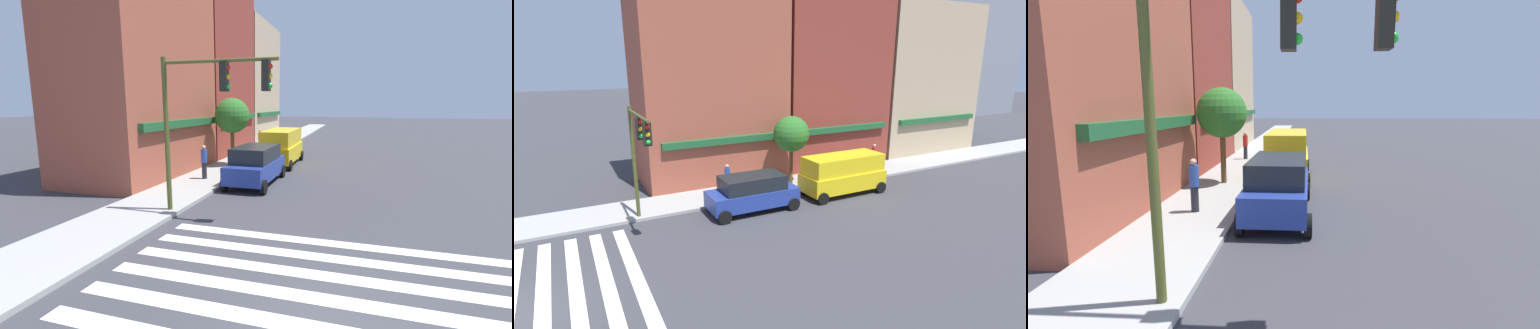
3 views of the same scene
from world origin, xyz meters
The scene contains 7 objects.
storefront_row centered at (20.27, 11.50, 6.25)m, with size 27.94×5.30×13.17m.
traffic_signal centered at (5.18, 4.82, 4.09)m, with size 0.32×4.21×5.65m.
suv_blue centered at (10.68, 4.70, 1.03)m, with size 4.73×2.12×1.94m.
van_yellow centered at (16.57, 4.70, 1.29)m, with size 5.00×2.22×2.34m.
pedestrian_red_jacket centered at (21.72, 7.70, 1.07)m, with size 0.32×0.32×1.77m.
pedestrian_blue_shirt centered at (10.40, 7.46, 1.07)m, with size 0.32×0.32×1.77m.
street_tree centered at (14.70, 7.50, 3.28)m, with size 2.21×2.21×4.25m.
Camera 3 is at (-0.31, 3.88, 3.61)m, focal length 24.00 mm.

